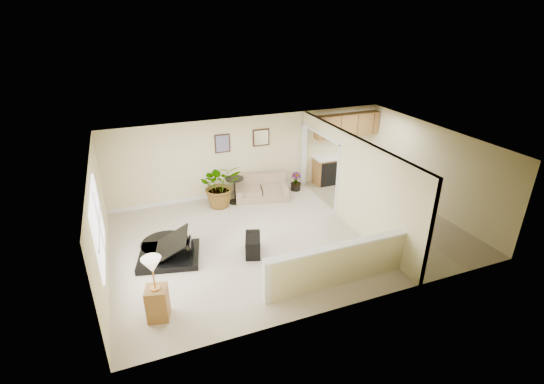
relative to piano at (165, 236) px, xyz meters
name	(u,v)px	position (x,y,z in m)	size (l,w,h in m)	color
floor	(289,234)	(3.17, -0.13, -0.56)	(9.00, 9.00, 0.00)	#C1B196
back_wall	(252,155)	(3.17, 2.87, 0.69)	(9.00, 0.04, 2.50)	beige
front_wall	(354,253)	(3.17, -3.13, 0.69)	(9.00, 0.04, 2.50)	beige
left_wall	(99,223)	(-1.33, -0.13, 0.69)	(0.04, 6.00, 2.50)	beige
right_wall	(432,168)	(7.67, -0.13, 0.69)	(0.04, 6.00, 2.50)	beige
ceiling	(291,144)	(3.17, -0.13, 1.94)	(9.00, 6.00, 0.04)	silver
kitchen_vinyl	(388,214)	(6.32, -0.13, -0.55)	(2.70, 6.00, 0.01)	gray
interior_partition	(346,179)	(4.97, 0.12, 0.66)	(0.18, 5.99, 2.50)	beige
pony_half_wall	(336,264)	(3.24, -2.43, -0.04)	(3.42, 0.22, 1.00)	beige
left_window	(98,225)	(-1.32, -0.63, 0.89)	(0.05, 2.15, 1.45)	white
wall_art_left	(222,143)	(2.22, 2.84, 1.19)	(0.48, 0.04, 0.58)	#321B12
wall_mirror	(261,138)	(3.47, 2.84, 1.24)	(0.55, 0.04, 0.55)	#321B12
kitchen_cabinets	(343,157)	(6.36, 2.60, 0.31)	(2.36, 0.65, 2.33)	brown
piano	(165,236)	(0.00, 0.00, 0.00)	(1.86, 1.88, 1.33)	black
piano_bench	(253,245)	(1.98, -0.64, -0.32)	(0.36, 0.70, 0.47)	black
loveseat	(261,187)	(3.25, 2.32, -0.20)	(1.84, 1.29, 0.94)	#9C8563
accent_table	(235,187)	(2.38, 2.25, -0.03)	(0.56, 0.56, 0.81)	black
palm_plant	(220,185)	(1.92, 2.20, 0.11)	(1.24, 1.08, 1.37)	black
small_plant	(296,183)	(4.51, 2.42, -0.29)	(0.43, 0.43, 0.62)	black
lamp_stand	(156,293)	(-0.43, -2.09, 0.02)	(0.48, 0.48, 1.36)	brown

